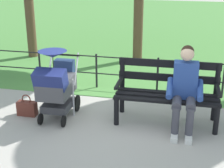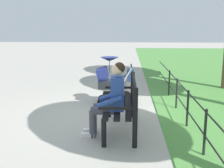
{
  "view_description": "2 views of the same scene",
  "coord_description": "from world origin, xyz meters",
  "px_view_note": "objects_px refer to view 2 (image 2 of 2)",
  "views": [
    {
      "loc": [
        -1.11,
        4.88,
        2.46
      ],
      "look_at": [
        -0.01,
        0.04,
        0.61
      ],
      "focal_mm": 54.16,
      "sensor_mm": 36.0,
      "label": 1
    },
    {
      "loc": [
        -5.69,
        -0.18,
        1.83
      ],
      "look_at": [
        -0.04,
        0.16,
        0.68
      ],
      "focal_mm": 44.63,
      "sensor_mm": 36.0,
      "label": 2
    }
  ],
  "objects_px": {
    "park_bench": "(124,102)",
    "handbag": "(113,94)",
    "person_on_bench": "(111,97)",
    "stroller": "(113,80)"
  },
  "relations": [
    {
      "from": "stroller",
      "to": "handbag",
      "type": "distance_m",
      "value": 0.71
    },
    {
      "from": "person_on_bench",
      "to": "stroller",
      "type": "distance_m",
      "value": 1.99
    },
    {
      "from": "person_on_bench",
      "to": "stroller",
      "type": "height_order",
      "value": "person_on_bench"
    },
    {
      "from": "handbag",
      "to": "person_on_bench",
      "type": "bearing_deg",
      "value": -177.63
    },
    {
      "from": "park_bench",
      "to": "handbag",
      "type": "distance_m",
      "value": 2.32
    },
    {
      "from": "park_bench",
      "to": "handbag",
      "type": "bearing_deg",
      "value": 8.24
    },
    {
      "from": "person_on_bench",
      "to": "stroller",
      "type": "relative_size",
      "value": 1.11
    },
    {
      "from": "stroller",
      "to": "handbag",
      "type": "relative_size",
      "value": 3.11
    },
    {
      "from": "park_bench",
      "to": "stroller",
      "type": "relative_size",
      "value": 1.4
    },
    {
      "from": "park_bench",
      "to": "stroller",
      "type": "bearing_deg",
      "value": 10.28
    }
  ]
}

